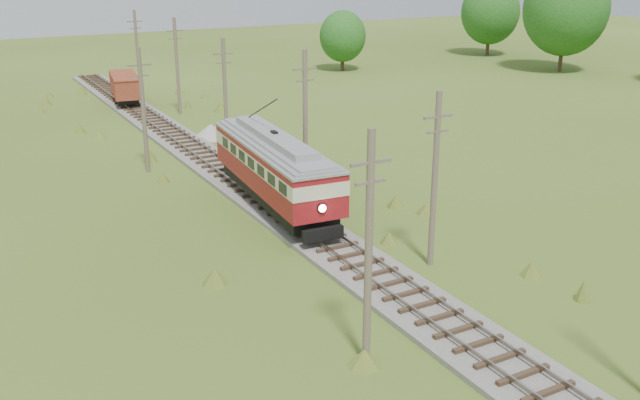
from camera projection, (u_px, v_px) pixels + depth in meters
railbed_main at (241, 183)px, 46.73m from camera, size 3.60×96.00×0.57m
streetcar at (275, 164)px, 41.48m from camera, size 4.27×13.76×6.24m
gondola at (125, 86)px, 70.64m from camera, size 3.58×7.75×2.48m
gravel_pile at (213, 132)px, 58.54m from camera, size 3.16×3.35×1.15m
utility_pole_r_2 at (435, 179)px, 33.58m from camera, size 1.60×0.30×8.60m
utility_pole_r_3 at (305, 120)px, 44.23m from camera, size 1.60×0.30×9.00m
utility_pole_r_4 at (225, 91)px, 55.00m from camera, size 1.60×0.30×8.40m
utility_pole_r_5 at (177, 65)px, 65.86m from camera, size 1.60×0.30×8.90m
utility_pole_r_6 at (137, 50)px, 76.56m from camera, size 1.60×0.30×8.70m
utility_pole_l_a at (369, 249)px, 25.15m from camera, size 1.60×0.30×9.00m
utility_pole_l_b at (143, 109)px, 48.25m from camera, size 1.60×0.30×8.60m
tree_right_4 at (566, 9)px, 88.58m from camera, size 10.50×10.50×13.53m
tree_right_5 at (490, 12)px, 103.25m from camera, size 8.40×8.40×10.82m
tree_mid_b at (343, 36)px, 90.42m from camera, size 5.88×5.88×7.57m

